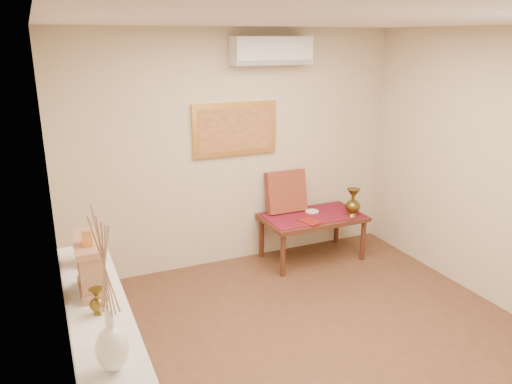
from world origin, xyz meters
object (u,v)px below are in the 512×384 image
white_vase (107,292)px  low_table (312,221)px  brass_urn_tall (353,199)px  display_ledge (104,368)px  mantel_clock (90,268)px  wooden_chest (87,247)px

white_vase → low_table: white_vase is taller
brass_urn_tall → low_table: bearing=153.8°
brass_urn_tall → display_ledge: 3.53m
white_vase → mantel_clock: bearing=90.4°
low_table → display_ledge: bearing=-144.9°
brass_urn_tall → low_table: brass_urn_tall is taller
white_vase → brass_urn_tall: size_ratio=2.16×
display_ledge → wooden_chest: wooden_chest is taller
display_ledge → mantel_clock: bearing=91.5°
brass_urn_tall → wooden_chest: 3.26m
white_vase → brass_urn_tall: 3.97m
display_ledge → white_vase: bearing=-89.8°
brass_urn_tall → low_table: (-0.42, 0.21, -0.28)m
white_vase → low_table: bearing=44.2°
mantel_clock → white_vase: bearing=-89.6°
display_ledge → wooden_chest: bearing=88.3°
brass_urn_tall → wooden_chest: (-3.08, -1.02, 0.34)m
display_ledge → wooden_chest: size_ratio=8.28×
display_ledge → low_table: display_ledge is taller
brass_urn_tall → mantel_clock: (-3.10, -1.51, 0.39)m
white_vase → low_table: size_ratio=0.73×
low_table → white_vase: bearing=-135.8°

